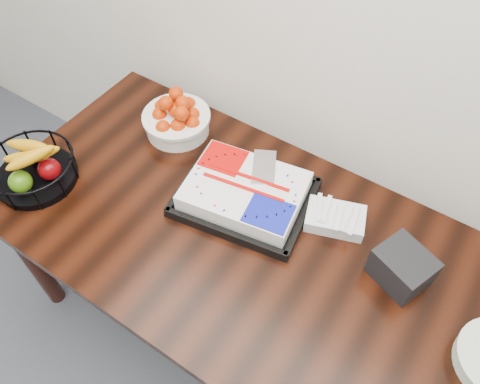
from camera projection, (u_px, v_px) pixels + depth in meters
The scene contains 6 objects.
table at pixel (246, 250), 1.61m from camera, with size 1.80×0.90×0.75m.
cake_tray at pixel (245, 193), 1.60m from camera, with size 0.50×0.42×0.09m.
tangerine_bowl at pixel (176, 117), 1.79m from camera, with size 0.26×0.26×0.17m.
fruit_basket at pixel (32, 167), 1.64m from camera, with size 0.30×0.30×0.16m.
fork_bag at pixel (335, 218), 1.56m from camera, with size 0.22×0.18×0.06m.
napkin_box at pixel (402, 267), 1.41m from camera, with size 0.16×0.14×0.11m, color black.
Camera 1 is at (0.45, 1.29, 2.05)m, focal length 35.00 mm.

